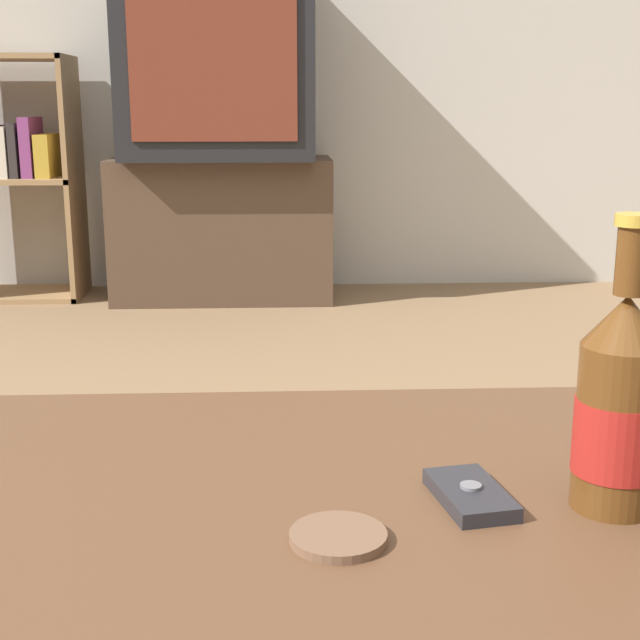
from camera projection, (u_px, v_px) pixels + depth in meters
name	position (u px, v px, depth m)	size (l,w,h in m)	color
coffee_table	(248.00, 568.00, 0.79)	(1.37, 0.68, 0.41)	brown
tv_stand	(223.00, 229.00, 3.48)	(0.84, 0.39, 0.55)	#4C3828
television	(218.00, 66.00, 3.33)	(0.71, 0.57, 0.68)	black
bookshelf	(20.00, 170.00, 3.44)	(0.42, 0.30, 0.93)	#99754C
beer_bottle	(618.00, 406.00, 0.77)	(0.08, 0.08, 0.26)	#563314
cell_phone	(470.00, 495.00, 0.80)	(0.07, 0.11, 0.02)	#232328
coaster	(338.00, 537.00, 0.73)	(0.08, 0.08, 0.01)	brown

